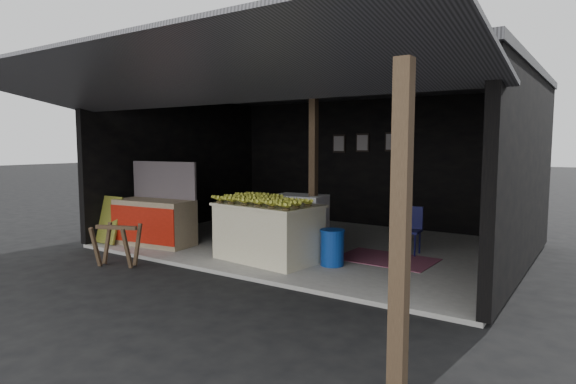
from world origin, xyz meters
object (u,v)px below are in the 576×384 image
Objects in this scene: sawhorse at (117,241)px; water_barrel at (332,248)px; neighbor_stall at (155,220)px; plastic_chair at (410,226)px; banana_table at (268,232)px; white_crate at (300,222)px.

sawhorse is 3.34m from water_barrel.
neighbor_stall is 2.05× the size of sawhorse.
water_barrel is 0.66× the size of plastic_chair.
banana_table reaches higher than plastic_chair.
white_crate is 1.87m from plastic_chair.
white_crate is 1.23m from water_barrel.
banana_table reaches higher than sawhorse.
neighbor_stall is at bearing -169.07° from banana_table.
plastic_chair is at bearing 51.26° from banana_table.
white_crate reaches higher than sawhorse.
water_barrel is (1.01, 0.27, -0.19)m from banana_table.
sawhorse is 4.77m from plastic_chair.
plastic_chair is at bearing 19.95° from sawhorse.
neighbor_stall reaches higher than white_crate.
sawhorse reaches higher than water_barrel.
neighbor_stall is 1.39m from sawhorse.
neighbor_stall is (-2.43, -1.15, -0.02)m from white_crate.
banana_table is 2.18× the size of plastic_chair.
plastic_chair is (4.13, 1.93, 0.01)m from neighbor_stall.
white_crate is at bearing 146.33° from water_barrel.
white_crate is 2.69m from neighbor_stall.
water_barrel is at bearing 21.09° from banana_table.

